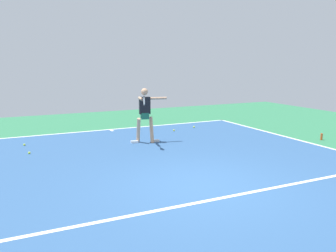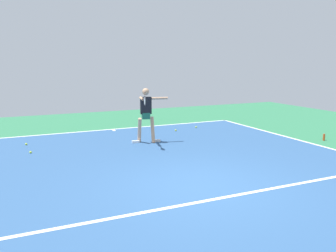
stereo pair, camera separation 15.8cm
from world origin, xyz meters
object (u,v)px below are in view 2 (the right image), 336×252
at_px(water_bottle, 324,137).
at_px(tennis_ball_near_player, 26,144).
at_px(tennis_ball_by_baseline, 176,130).
at_px(tennis_player, 146,112).
at_px(tennis_ball_centre_court, 196,127).
at_px(tennis_ball_by_sideline, 31,152).

bearing_deg(water_bottle, tennis_ball_near_player, -20.49).
bearing_deg(tennis_ball_by_baseline, water_bottle, 137.44).
bearing_deg(tennis_ball_near_player, tennis_player, 161.17).
bearing_deg(tennis_player, tennis_ball_near_player, -7.26).
bearing_deg(tennis_player, tennis_ball_by_baseline, -130.37).
relative_size(tennis_ball_centre_court, tennis_ball_by_baseline, 1.00).
height_order(tennis_ball_by_sideline, water_bottle, water_bottle).
height_order(tennis_player, tennis_ball_by_sideline, tennis_player).
bearing_deg(water_bottle, tennis_ball_by_baseline, -42.56).
bearing_deg(tennis_ball_by_baseline, tennis_ball_by_sideline, 13.30).
bearing_deg(tennis_ball_centre_court, tennis_ball_by_sideline, 13.58).
bearing_deg(tennis_ball_near_player, water_bottle, 159.51).
xyz_separation_m(tennis_ball_by_sideline, water_bottle, (-8.87, 2.22, 0.08)).
bearing_deg(tennis_ball_near_player, tennis_ball_centre_court, -176.59).
distance_m(tennis_ball_near_player, tennis_ball_centre_court, 6.21).
bearing_deg(tennis_player, tennis_ball_centre_court, -137.97).
bearing_deg(water_bottle, tennis_ball_centre_court, -53.63).
distance_m(tennis_ball_centre_court, tennis_ball_by_baseline, 1.05).
height_order(tennis_ball_centre_court, water_bottle, water_bottle).
height_order(tennis_player, tennis_ball_by_baseline, tennis_player).
distance_m(tennis_ball_centre_court, tennis_ball_by_sideline, 6.32).
bearing_deg(tennis_ball_by_sideline, tennis_ball_by_baseline, -166.70).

